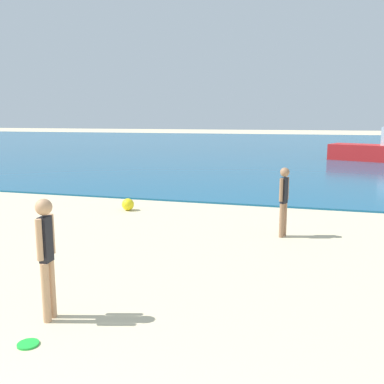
# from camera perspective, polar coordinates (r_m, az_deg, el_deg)

# --- Properties ---
(water) EXTENTS (160.00, 60.00, 0.06)m
(water) POSITION_cam_1_polar(r_m,az_deg,el_deg) (42.92, 13.37, 6.05)
(water) COLOR #14567F
(water) RESTS_ON ground
(person_standing) EXTENTS (0.22, 0.38, 1.64)m
(person_standing) POSITION_cam_1_polar(r_m,az_deg,el_deg) (5.92, -18.89, -7.61)
(person_standing) COLOR tan
(person_standing) RESTS_ON ground
(frisbee) EXTENTS (0.25, 0.25, 0.03)m
(frisbee) POSITION_cam_1_polar(r_m,az_deg,el_deg) (5.70, -21.07, -18.45)
(frisbee) COLOR green
(frisbee) RESTS_ON ground
(person_distant) EXTENTS (0.21, 0.34, 1.58)m
(person_distant) POSITION_cam_1_polar(r_m,az_deg,el_deg) (9.75, 12.18, -0.77)
(person_distant) COLOR #936B4C
(person_distant) RESTS_ON ground
(beach_ball) EXTENTS (0.35, 0.35, 0.35)m
(beach_ball) POSITION_cam_1_polar(r_m,az_deg,el_deg) (12.57, -8.57, -1.65)
(beach_ball) COLOR yellow
(beach_ball) RESTS_ON ground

